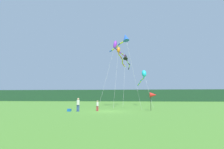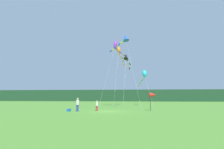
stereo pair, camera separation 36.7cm
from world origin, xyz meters
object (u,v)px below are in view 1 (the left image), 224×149
at_px(person_adult, 78,104).
at_px(cooler_box, 69,110).
at_px(kite_orange, 120,54).
at_px(person_child, 97,105).
at_px(kite_purple, 116,46).
at_px(kite_black, 126,58).
at_px(kite_cyan, 143,75).
at_px(banner_flag_pole, 153,95).
at_px(kite_blue, 125,39).

distance_m(person_adult, cooler_box, 1.36).
bearing_deg(kite_orange, cooler_box, -116.50).
relative_size(person_adult, person_child, 1.27).
xyz_separation_m(cooler_box, kite_purple, (5.25, 11.05, 11.46)).
bearing_deg(kite_purple, person_adult, -110.49).
xyz_separation_m(kite_black, kite_cyan, (3.51, 0.22, -3.63)).
bearing_deg(kite_black, banner_flag_pole, -72.92).
distance_m(banner_flag_pole, kite_black, 14.39).
distance_m(person_adult, kite_blue, 13.20).
relative_size(person_adult, kite_purple, 0.13).
distance_m(kite_blue, kite_black, 7.88).
bearing_deg(kite_cyan, kite_purple, -153.69).
bearing_deg(kite_cyan, person_adult, -124.80).
xyz_separation_m(kite_blue, kite_purple, (-1.70, 5.29, 0.35)).
height_order(banner_flag_pole, kite_blue, kite_blue).
bearing_deg(kite_orange, kite_blue, -79.96).
relative_size(banner_flag_pole, kite_black, 0.23).
bearing_deg(kite_blue, kite_cyan, 64.98).
relative_size(person_adult, cooler_box, 3.83).
xyz_separation_m(person_child, kite_blue, (3.53, 4.91, 10.53)).
height_order(person_child, kite_cyan, kite_cyan).
bearing_deg(person_adult, banner_flag_pole, 11.59).
distance_m(banner_flag_pole, kite_blue, 10.67).
bearing_deg(kite_orange, kite_black, 53.45).
bearing_deg(kite_purple, kite_orange, 49.61).
distance_m(person_adult, banner_flag_pole, 9.85).
relative_size(cooler_box, kite_orange, 0.04).
height_order(cooler_box, kite_black, kite_black).
height_order(person_child, kite_orange, kite_orange).
height_order(cooler_box, kite_cyan, kite_cyan).
bearing_deg(person_child, cooler_box, -166.05).
xyz_separation_m(person_adult, banner_flag_pole, (9.59, 1.97, 1.11)).
bearing_deg(kite_blue, person_adult, -135.28).
bearing_deg(person_child, banner_flag_pole, 8.59).
relative_size(person_child, kite_orange, 0.12).
relative_size(person_adult, banner_flag_pole, 0.67).
height_order(person_adult, kite_orange, kite_orange).
bearing_deg(kite_black, cooler_box, -117.90).
distance_m(person_adult, kite_purple, 15.93).
height_order(kite_cyan, kite_purple, kite_purple).
relative_size(person_child, cooler_box, 3.02).
distance_m(person_child, kite_black, 16.04).
xyz_separation_m(kite_orange, kite_cyan, (4.79, 1.94, -4.15)).
bearing_deg(kite_blue, kite_black, 88.49).
bearing_deg(banner_flag_pole, kite_black, 107.08).
xyz_separation_m(person_adult, kite_purple, (4.13, 11.06, 10.68)).
bearing_deg(kite_blue, cooler_box, -140.33).
bearing_deg(kite_cyan, kite_blue, -115.02).
bearing_deg(kite_black, kite_cyan, 3.59).
relative_size(person_child, banner_flag_pole, 0.53).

